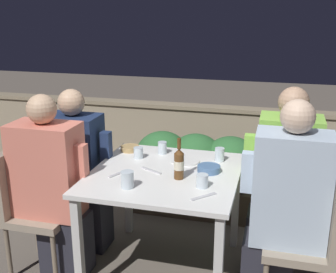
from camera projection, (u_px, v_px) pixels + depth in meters
name	position (u px, v px, depth m)	size (l,w,h in m)	color
ground_plane	(165.00, 270.00, 2.96)	(16.00, 16.00, 0.00)	#665B51
parapet_wall	(209.00, 141.00, 4.48)	(9.00, 0.18, 0.78)	gray
dining_table	(165.00, 185.00, 2.77)	(0.95, 0.98, 0.74)	white
planter_hedge	(196.00, 170.00, 3.69)	(1.10, 0.47, 0.72)	brown
chair_left_near	(29.00, 199.00, 2.85)	(0.41, 0.40, 0.87)	gray
person_coral_top	(53.00, 188.00, 2.77)	(0.50, 0.26, 1.25)	#282833
chair_left_far	(57.00, 179.00, 3.18)	(0.41, 0.40, 0.87)	gray
person_navy_jumper	(80.00, 170.00, 3.10)	(0.48, 0.26, 1.22)	#282833
chair_right_near	(316.00, 232.00, 2.43)	(0.41, 0.40, 0.87)	gray
person_blue_shirt	(284.00, 208.00, 2.44)	(0.50, 0.26, 1.30)	#282833
chair_right_far	(310.00, 206.00, 2.75)	(0.41, 0.40, 0.87)	gray
person_green_blouse	(282.00, 184.00, 2.76)	(0.48, 0.26, 1.30)	#282833
beer_bottle	(179.00, 163.00, 2.61)	(0.06, 0.06, 0.26)	brown
plate_0	(185.00, 161.00, 2.92)	(0.20, 0.20, 0.01)	white
bowl_0	(130.00, 148.00, 3.14)	(0.14, 0.14, 0.04)	tan
bowl_1	(209.00, 168.00, 2.74)	(0.15, 0.15, 0.04)	#4C709E
glass_cup_0	(162.00, 148.00, 3.07)	(0.06, 0.06, 0.09)	silver
glass_cup_1	(127.00, 180.00, 2.49)	(0.08, 0.08, 0.10)	silver
glass_cup_2	(138.00, 153.00, 2.98)	(0.07, 0.07, 0.08)	silver
glass_cup_3	(220.00, 155.00, 2.92)	(0.07, 0.07, 0.09)	silver
glass_cup_4	(202.00, 181.00, 2.50)	(0.07, 0.07, 0.08)	silver
fork_0	(151.00, 170.00, 2.75)	(0.16, 0.09, 0.01)	silver
fork_1	(204.00, 197.00, 2.38)	(0.13, 0.14, 0.01)	silver
fork_2	(119.00, 173.00, 2.70)	(0.09, 0.16, 0.01)	silver
potted_plant	(36.00, 161.00, 3.83)	(0.33, 0.33, 0.68)	#9E5638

